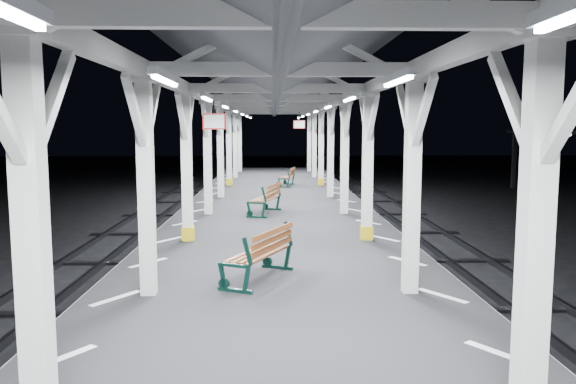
{
  "coord_description": "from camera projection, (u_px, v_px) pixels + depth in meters",
  "views": [
    {
      "loc": [
        -0.11,
        -10.38,
        3.53
      ],
      "look_at": [
        0.21,
        1.18,
        2.2
      ],
      "focal_mm": 35.0,
      "sensor_mm": 36.0,
      "label": 1
    }
  ],
  "objects": [
    {
      "name": "bench_near",
      "position": [
        263.0,
        253.0,
        9.28
      ],
      "size": [
        1.23,
        1.74,
        0.89
      ],
      "rotation": [
        0.0,
        0.0,
        -0.43
      ],
      "color": "#0B2C24",
      "rests_on": "platform"
    },
    {
      "name": "canopy",
      "position": [
        278.0,
        70.0,
        10.17
      ],
      "size": [
        5.4,
        49.0,
        4.65
      ],
      "color": "silver",
      "rests_on": "platform"
    },
    {
      "name": "hazard_stripes_right",
      "position": [
        407.0,
        261.0,
        10.66
      ],
      "size": [
        1.0,
        48.0,
        0.01
      ],
      "primitive_type": "cube",
      "color": "silver",
      "rests_on": "platform"
    },
    {
      "name": "hazard_stripes_left",
      "position": [
        148.0,
        263.0,
        10.53
      ],
      "size": [
        1.0,
        48.0,
        0.01
      ],
      "primitive_type": "cube",
      "color": "silver",
      "rests_on": "platform"
    },
    {
      "name": "bench_far",
      "position": [
        289.0,
        176.0,
        24.3
      ],
      "size": [
        0.79,
        1.54,
        0.8
      ],
      "rotation": [
        0.0,
        0.0,
        -0.18
      ],
      "color": "#0B2C24",
      "rests_on": "platform"
    },
    {
      "name": "track_left",
      "position": [
        14.0,
        312.0,
        10.57
      ],
      "size": [
        2.2,
        60.0,
        0.16
      ],
      "color": "#2D2D33",
      "rests_on": "ground"
    },
    {
      "name": "bench_mid",
      "position": [
        268.0,
        198.0,
        16.44
      ],
      "size": [
        1.02,
        1.75,
        0.9
      ],
      "rotation": [
        0.0,
        0.0,
        -0.27
      ],
      "color": "#0B2C24",
      "rests_on": "platform"
    },
    {
      "name": "platform",
      "position": [
        279.0,
        288.0,
        10.65
      ],
      "size": [
        6.0,
        50.0,
        1.0
      ],
      "primitive_type": "cube",
      "color": "black",
      "rests_on": "ground"
    },
    {
      "name": "track_right",
      "position": [
        537.0,
        307.0,
        10.84
      ],
      "size": [
        2.2,
        60.0,
        0.16
      ],
      "color": "#2D2D33",
      "rests_on": "ground"
    },
    {
      "name": "ground",
      "position": [
        279.0,
        313.0,
        10.71
      ],
      "size": [
        120.0,
        120.0,
        0.0
      ],
      "primitive_type": "plane",
      "color": "black",
      "rests_on": "ground"
    }
  ]
}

